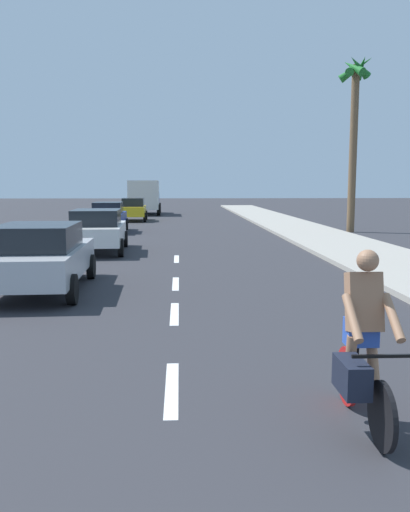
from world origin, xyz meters
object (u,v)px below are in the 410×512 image
cyclist (361,348)px  parked_car_silver (40,255)px  parked_car_white (97,229)px  parked_car_blue (109,216)px  delivery_truck (144,196)px  parked_car_yellow (133,209)px  palm_tree_far (355,106)px

cyclist → parked_car_silver: size_ratio=0.39×
parked_car_silver → parked_car_white: 7.30m
parked_car_silver → parked_car_blue: (-0.47, 15.74, -0.01)m
parked_car_white → delivery_truck: size_ratio=0.71×
parked_car_white → parked_car_blue: 8.47m
cyclist → parked_car_white: size_ratio=0.40×
parked_car_blue → delivery_truck: size_ratio=0.62×
cyclist → parked_car_white: 15.35m
parked_car_blue → delivery_truck: delivery_truck is taller
parked_car_yellow → cyclist: bearing=-82.8°
delivery_truck → palm_tree_far: 21.66m
parked_car_white → parked_car_blue: size_ratio=1.16×
delivery_truck → palm_tree_far: (11.87, -17.44, 4.91)m
palm_tree_far → cyclist: bearing=-107.7°
parked_car_yellow → palm_tree_far: (12.10, -9.28, 5.58)m
parked_car_white → parked_car_blue: (-0.69, 8.44, -0.01)m
cyclist → palm_tree_far: (7.14, 22.43, 5.58)m
parked_car_white → palm_tree_far: (11.97, 7.86, 5.57)m
parked_car_yellow → delivery_truck: size_ratio=0.62×
parked_car_silver → parked_car_blue: 15.75m
parked_car_yellow → delivery_truck: 8.19m
cyclist → delivery_truck: size_ratio=0.29×
parked_car_blue → parked_car_yellow: (0.56, 8.70, -0.00)m
parked_car_white → palm_tree_far: 15.37m
parked_car_silver → parked_car_blue: bearing=89.6°
parked_car_blue → palm_tree_far: bearing=-4.2°
cyclist → delivery_truck: (-4.73, 39.87, 0.67)m
parked_car_white → parked_car_yellow: 17.14m
parked_car_blue → palm_tree_far: 13.85m
cyclist → delivery_truck: delivery_truck is taller
parked_car_silver → delivery_truck: bearing=87.3°
parked_car_silver → parked_car_white: same height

